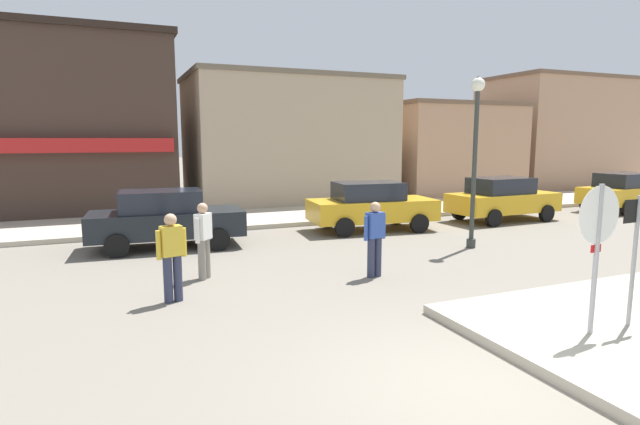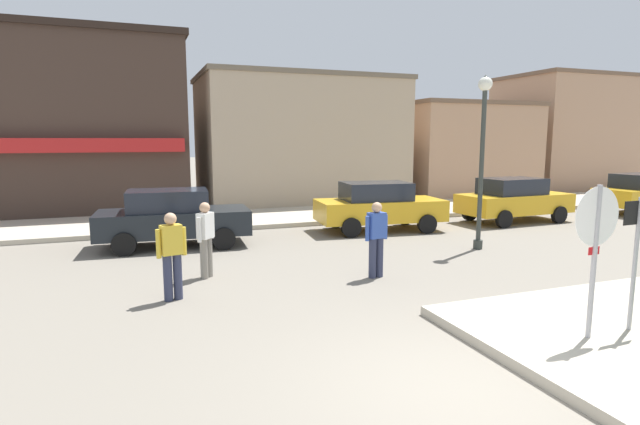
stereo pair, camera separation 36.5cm
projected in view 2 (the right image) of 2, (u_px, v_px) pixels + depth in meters
The scene contains 15 objects.
ground_plane at pixel (471, 392), 5.78m from camera, with size 160.00×160.00×0.00m, color gray.
kerb_far at pixel (241, 219), 17.97m from camera, with size 80.00×4.00×0.15m, color #B7AD99.
stop_sign at pixel (595, 242), 6.82m from camera, with size 0.82×0.07×2.30m.
one_way_sign at pixel (636, 250), 7.13m from camera, with size 0.60×0.06×2.10m.
lamp_post at pixel (483, 137), 12.93m from camera, with size 0.36×0.36×4.54m.
parked_car_nearest at pixel (173, 217), 13.55m from camera, with size 4.11×2.09×1.56m.
parked_car_second at pixel (379, 206), 15.90m from camera, with size 4.15×2.19×1.56m.
parked_car_third at pixel (514, 199), 17.61m from camera, with size 4.07×2.01×1.56m.
pedestrian_crossing_near at pixel (172, 253), 8.99m from camera, with size 0.56×0.30×1.61m.
pedestrian_crossing_far at pixel (206, 237), 10.46m from camera, with size 0.43×0.48×1.61m.
pedestrian_kerb_side at pixel (376, 237), 10.48m from camera, with size 0.56×0.27×1.61m.
building_corner_shop at pixel (81, 126), 21.51m from camera, with size 8.34×9.37×6.96m.
building_storefront_left_near at pixel (299, 140), 23.19m from camera, with size 9.06×5.72×5.71m.
building_storefront_left_mid at pixel (453, 149), 26.63m from camera, with size 6.93×6.21×4.75m.
building_storefront_right_near at pixel (575, 133), 29.67m from camera, with size 8.80×5.25×6.53m.
Camera 2 is at (-3.54, -4.46, 2.90)m, focal length 28.00 mm.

